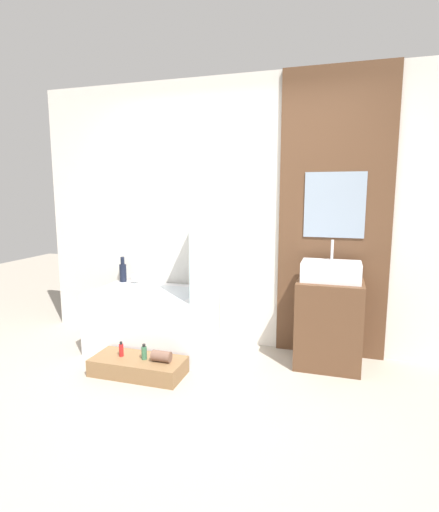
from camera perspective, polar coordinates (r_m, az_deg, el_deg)
The scene contains 13 objects.
ground_plane at distance 2.86m, azimuth -6.45°, elevation -22.98°, with size 12.00×12.00×0.00m, color #A39989.
wall_tiled_back at distance 3.93m, azimuth 2.45°, elevation 5.92°, with size 4.20×0.06×2.60m, color silver.
wall_wood_accent at distance 3.75m, azimuth 16.04°, elevation 5.51°, with size 0.99×0.04×2.60m.
bathtub at distance 3.99m, azimuth -9.54°, elevation -8.94°, with size 1.12×0.73×0.58m.
glass_shower_screen at distance 3.56m, azimuth -2.58°, elevation 3.03°, with size 0.01×0.59×1.13m, color silver.
wooden_step_bench at distance 3.54m, azimuth -11.52°, elevation -15.18°, with size 0.78×0.35×0.14m, color olive.
vanity_cabinet at distance 3.67m, azimuth 15.33°, elevation -9.25°, with size 0.56×0.47×0.76m, color brown.
sink at distance 3.56m, azimuth 15.64°, elevation -2.10°, with size 0.49×0.31×0.35m.
vase_tall_dark at distance 4.34m, azimuth -13.64°, elevation -2.19°, with size 0.07×0.07×0.27m.
vase_round_light at distance 4.27m, azimuth -11.95°, elevation -3.14°, with size 0.10×0.10×0.10m, color silver.
bottle_soap_primary at distance 3.57m, azimuth -13.86°, elevation -12.86°, with size 0.04×0.04×0.13m.
bottle_soap_secondary at distance 3.47m, azimuth -10.72°, elevation -13.38°, with size 0.04×0.04×0.13m.
towel_roll at distance 3.40m, azimuth -8.30°, elevation -13.99°, with size 0.09×0.09×0.16m, color brown.
Camera 1 is at (0.99, -2.22, 1.51)m, focal length 28.00 mm.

